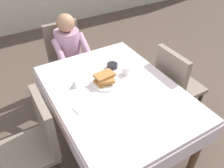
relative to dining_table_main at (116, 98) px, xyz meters
The scene contains 15 objects.
ground_plane 0.65m from the dining_table_main, ahead, with size 14.00×14.00×0.00m, color brown.
dining_table_main is the anchor object (origin of this frame).
chair_diner 1.18m from the dining_table_main, 92.45° to the left, with size 0.44×0.45×0.93m.
diner_person 1.02m from the dining_table_main, 92.83° to the left, with size 0.40×0.43×1.12m.
chair_right_side 0.78m from the dining_table_main, ahead, with size 0.45×0.44×0.93m.
chair_left_side 0.78m from the dining_table_main, behind, with size 0.45×0.44×0.93m.
plate_breakfast 0.18m from the dining_table_main, 100.53° to the left, with size 0.28×0.28×0.02m, color white.
breakfast_stack 0.21m from the dining_table_main, 102.89° to the left, with size 0.20×0.18×0.08m.
cup_coffee 0.31m from the dining_table_main, 36.93° to the left, with size 0.11×0.08×0.08m.
bowl_butter 0.39m from the dining_table_main, 64.40° to the left, with size 0.11×0.11×0.04m, color black.
syrup_pitcher 0.40m from the dining_table_main, 141.96° to the left, with size 0.08×0.08×0.07m.
fork_left_of_plate 0.27m from the dining_table_main, 149.97° to the left, with size 0.18×0.01×0.01m, color silver.
knife_right_of_plate 0.23m from the dining_table_main, 37.59° to the left, with size 0.20×0.01×0.01m, color silver.
spoon_near_edge 0.22m from the dining_table_main, 100.87° to the right, with size 0.15×0.01×0.01m, color silver.
napkin_folded 0.36m from the dining_table_main, behind, with size 0.17×0.12×0.01m, color white.
Camera 1 is at (-0.83, -1.35, 2.08)m, focal length 36.35 mm.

